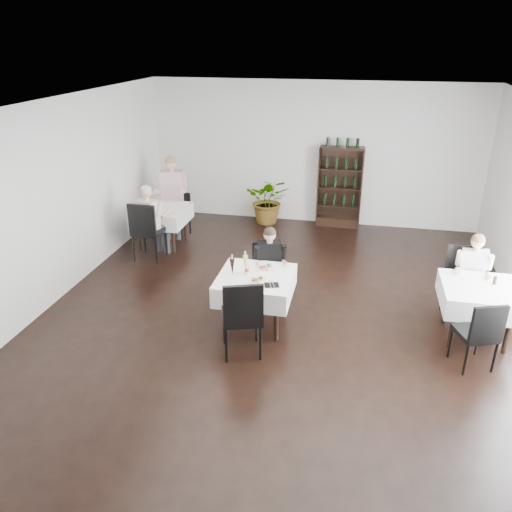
{
  "coord_description": "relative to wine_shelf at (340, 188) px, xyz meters",
  "views": [
    {
      "loc": [
        1.0,
        -6.07,
        3.84
      ],
      "look_at": [
        -0.34,
        0.2,
        0.98
      ],
      "focal_mm": 35.0,
      "sensor_mm": 36.0,
      "label": 1
    }
  ],
  "objects": [
    {
      "name": "pilsner_dark",
      "position": [
        -1.22,
        -4.37,
        0.05
      ],
      "size": [
        0.07,
        0.07,
        0.31
      ],
      "color": "black",
      "rests_on": "main_table"
    },
    {
      "name": "diner_left_far",
      "position": [
        -3.3,
        -1.19,
        0.1
      ],
      "size": [
        0.67,
        0.71,
        1.63
      ],
      "color": "#3B3B42",
      "rests_on": "ground"
    },
    {
      "name": "wine_shelf",
      "position": [
        0.0,
        0.0,
        0.0
      ],
      "size": [
        0.9,
        0.28,
        1.75
      ],
      "color": "black",
      "rests_on": "ground"
    },
    {
      "name": "left_chair_near",
      "position": [
        -3.29,
        -2.57,
        -0.21
      ],
      "size": [
        0.53,
        0.53,
        1.12
      ],
      "color": "black",
      "rests_on": "ground"
    },
    {
      "name": "left_table",
      "position": [
        -3.3,
        -1.81,
        -0.23
      ],
      "size": [
        0.98,
        0.98,
        0.77
      ],
      "color": "black",
      "rests_on": "ground"
    },
    {
      "name": "pepper_mill",
      "position": [
        2.29,
        -3.9,
        -0.02
      ],
      "size": [
        0.05,
        0.05,
        0.11
      ],
      "primitive_type": "cylinder",
      "rotation": [
        0.0,
        0.0,
        -0.12
      ],
      "color": "black",
      "rests_on": "right_table"
    },
    {
      "name": "plate_far",
      "position": [
        -0.81,
        -4.08,
        -0.06
      ],
      "size": [
        0.31,
        0.31,
        0.07
      ],
      "color": "white",
      "rests_on": "main_table"
    },
    {
      "name": "pilsner_lager",
      "position": [
        -1.07,
        -4.22,
        0.05
      ],
      "size": [
        0.07,
        0.07,
        0.31
      ],
      "color": "gold",
      "rests_on": "main_table"
    },
    {
      "name": "coke_bottle",
      "position": [
        -1.02,
        -4.32,
        0.02
      ],
      "size": [
        0.06,
        0.06,
        0.24
      ],
      "color": "silver",
      "rests_on": "main_table"
    },
    {
      "name": "diner_main",
      "position": [
        -0.8,
        -3.75,
        -0.11
      ],
      "size": [
        0.55,
        0.58,
        1.27
      ],
      "color": "#3B3B42",
      "rests_on": "ground"
    },
    {
      "name": "right_chair_near",
      "position": [
        1.99,
        -4.79,
        -0.3
      ],
      "size": [
        0.56,
        0.56,
        0.95
      ],
      "color": "black",
      "rests_on": "ground"
    },
    {
      "name": "potted_tree",
      "position": [
        -1.5,
        -0.11,
        -0.33
      ],
      "size": [
        0.97,
        0.85,
        1.04
      ],
      "primitive_type": "imported",
      "rotation": [
        0.0,
        0.0,
        0.04
      ],
      "color": "#275D1F",
      "rests_on": "ground"
    },
    {
      "name": "diner_right_far",
      "position": [
        2.09,
        -3.46,
        -0.1
      ],
      "size": [
        0.52,
        0.54,
        1.29
      ],
      "color": "#3B3B42",
      "rests_on": "ground"
    },
    {
      "name": "left_chair_far",
      "position": [
        -3.17,
        -1.19,
        -0.34
      ],
      "size": [
        0.47,
        0.48,
        0.88
      ],
      "color": "black",
      "rests_on": "ground"
    },
    {
      "name": "napkin_cutlery",
      "position": [
        -0.63,
        -4.56,
        -0.07
      ],
      "size": [
        0.23,
        0.21,
        0.02
      ],
      "color": "black",
      "rests_on": "main_table"
    },
    {
      "name": "main_chair_far",
      "position": [
        -0.89,
        -3.57,
        -0.31
      ],
      "size": [
        0.54,
        0.54,
        0.93
      ],
      "color": "black",
      "rests_on": "ground"
    },
    {
      "name": "room_shell",
      "position": [
        -0.6,
        -4.31,
        0.65
      ],
      "size": [
        9.0,
        9.0,
        9.0
      ],
      "color": "black",
      "rests_on": "ground"
    },
    {
      "name": "right_chair_far",
      "position": [
        1.98,
        -3.44,
        -0.24
      ],
      "size": [
        0.49,
        0.5,
        1.07
      ],
      "color": "black",
      "rests_on": "ground"
    },
    {
      "name": "plate_near",
      "position": [
        -0.84,
        -4.48,
        -0.06
      ],
      "size": [
        0.23,
        0.23,
        0.07
      ],
      "color": "white",
      "rests_on": "main_table"
    },
    {
      "name": "right_table",
      "position": [
        2.1,
        -4.01,
        -0.23
      ],
      "size": [
        0.98,
        0.98,
        0.77
      ],
      "color": "black",
      "rests_on": "ground"
    },
    {
      "name": "main_table",
      "position": [
        -0.9,
        -4.31,
        -0.23
      ],
      "size": [
        1.03,
        1.03,
        0.77
      ],
      "color": "black",
      "rests_on": "ground"
    },
    {
      "name": "diner_left_near",
      "position": [
        -3.26,
        -2.41,
        -0.03
      ],
      "size": [
        0.59,
        0.63,
        1.41
      ],
      "color": "#3B3B42",
      "rests_on": "ground"
    },
    {
      "name": "main_chair_near",
      "position": [
        -0.9,
        -5.12,
        -0.22
      ],
      "size": [
        0.63,
        0.64,
        1.09
      ],
      "color": "black",
      "rests_on": "ground"
    }
  ]
}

